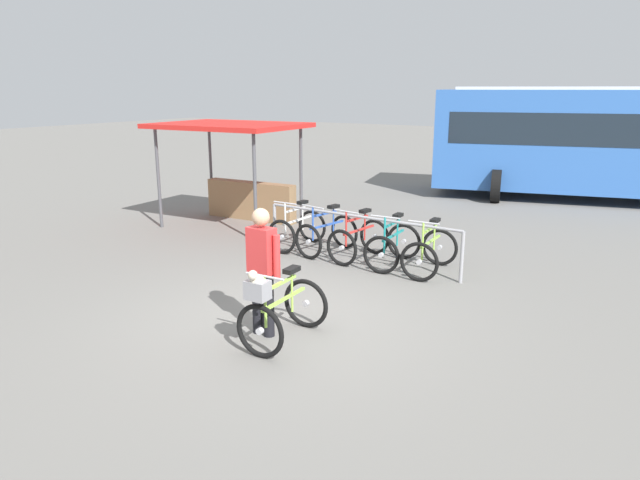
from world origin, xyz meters
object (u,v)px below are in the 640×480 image
object	(u,v)px
racked_bike_blue	(327,235)
market_stall	(239,163)
racked_bike_white	(297,230)
bus_distant	(626,138)
featured_bicycle	(278,308)
racked_bike_lime	(430,252)
racked_bike_red	(359,240)
racked_bike_teal	(393,246)
person_with_featured_bike	(262,266)

from	to	relation	value
racked_bike_blue	market_stall	xyz separation A→B (m)	(-3.03, 1.18, 1.03)
racked_bike_white	bus_distant	bearing A→B (deg)	60.33
featured_bicycle	racked_bike_lime	bearing A→B (deg)	81.70
racked_bike_red	bus_distant	distance (m)	9.54
racked_bike_blue	featured_bicycle	bearing A→B (deg)	-67.46
racked_bike_teal	racked_bike_lime	size ratio (longest dim) A/B	1.00
racked_bike_lime	market_stall	xyz separation A→B (m)	(-5.13, 1.31, 1.03)
person_with_featured_bike	market_stall	size ratio (longest dim) A/B	0.51
racked_bike_blue	person_with_featured_bike	xyz separation A→B (m)	(1.21, -3.60, 0.54)
racked_bike_white	racked_bike_teal	xyz separation A→B (m)	(2.10, -0.13, -0.00)
racked_bike_white	bus_distant	world-z (taller)	bus_distant
market_stall	person_with_featured_bike	bearing A→B (deg)	-48.45
racked_bike_lime	bus_distant	distance (m)	9.20
featured_bicycle	person_with_featured_bike	size ratio (longest dim) A/B	0.74
racked_bike_teal	person_with_featured_bike	xyz separation A→B (m)	(-0.19, -3.52, 0.54)
bus_distant	market_stall	size ratio (longest dim) A/B	3.22
racked_bike_white	racked_bike_lime	world-z (taller)	same
racked_bike_blue	person_with_featured_bike	bearing A→B (deg)	-71.44
racked_bike_blue	racked_bike_red	distance (m)	0.70
bus_distant	racked_bike_white	bearing A→B (deg)	-119.67
racked_bike_teal	racked_bike_lime	bearing A→B (deg)	-3.44
racked_bike_blue	featured_bicycle	xyz separation A→B (m)	(1.56, -3.77, 0.12)
racked_bike_blue	racked_bike_red	world-z (taller)	same
racked_bike_lime	featured_bicycle	world-z (taller)	featured_bicycle
racked_bike_white	featured_bicycle	distance (m)	4.43
person_with_featured_bike	bus_distant	xyz separation A→B (m)	(3.03, 12.31, 0.83)
racked_bike_teal	racked_bike_lime	distance (m)	0.70
person_with_featured_bike	market_stall	bearing A→B (deg)	131.55
racked_bike_teal	racked_bike_red	bearing A→B (deg)	176.56
racked_bike_white	bus_distant	size ratio (longest dim) A/B	0.11
person_with_featured_bike	bus_distant	bearing A→B (deg)	76.18
racked_bike_red	racked_bike_lime	distance (m)	1.40
racked_bike_white	racked_bike_red	distance (m)	1.40
featured_bicycle	market_stall	xyz separation A→B (m)	(-4.59, 4.95, 0.91)
racked_bike_red	person_with_featured_bike	size ratio (longest dim) A/B	0.71
racked_bike_white	racked_bike_teal	world-z (taller)	same
racked_bike_blue	racked_bike_red	size ratio (longest dim) A/B	1.03
market_stall	featured_bicycle	bearing A→B (deg)	-47.13
person_with_featured_bike	racked_bike_blue	bearing A→B (deg)	108.56
person_with_featured_bike	bus_distant	world-z (taller)	bus_distant
racked_bike_teal	bus_distant	bearing A→B (deg)	72.09
racked_bike_teal	featured_bicycle	size ratio (longest dim) A/B	0.90
racked_bike_blue	racked_bike_lime	size ratio (longest dim) A/B	1.09
racked_bike_blue	racked_bike_teal	distance (m)	1.40
bus_distant	market_stall	bearing A→B (deg)	-133.99
racked_bike_white	market_stall	world-z (taller)	market_stall
racked_bike_blue	featured_bicycle	world-z (taller)	featured_bicycle
racked_bike_lime	bus_distant	xyz separation A→B (m)	(2.14, 8.84, 1.37)
racked_bike_red	racked_bike_teal	bearing A→B (deg)	-3.44
racked_bike_red	market_stall	xyz separation A→B (m)	(-3.73, 1.22, 1.03)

